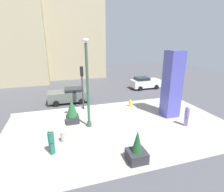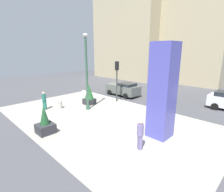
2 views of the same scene
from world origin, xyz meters
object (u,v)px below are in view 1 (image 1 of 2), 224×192
(art_pillar_blue, at_px, (172,85))
(concrete_bollard, at_px, (63,137))
(car_far_lane, at_px, (145,83))
(lamp_post, at_px, (88,87))
(traffic_light_corner, at_px, (82,81))
(fire_hydrant, at_px, (130,103))
(potted_plant_by_pillar, at_px, (72,112))
(pedestrian_by_curb, at_px, (187,115))
(pedestrian_crossing, at_px, (51,140))
(potted_plant_near_right, at_px, (137,150))
(car_passing_lane, at_px, (69,95))

(art_pillar_blue, distance_m, concrete_bollard, 10.03)
(art_pillar_blue, xyz_separation_m, car_far_lane, (2.21, 9.13, -2.08))
(lamp_post, distance_m, traffic_light_corner, 3.88)
(fire_hydrant, relative_size, concrete_bollard, 1.00)
(potted_plant_by_pillar, bearing_deg, art_pillar_blue, -7.18)
(art_pillar_blue, distance_m, pedestrian_by_curb, 2.96)
(art_pillar_blue, distance_m, pedestrian_crossing, 10.84)
(lamp_post, relative_size, traffic_light_corner, 1.58)
(potted_plant_by_pillar, bearing_deg, car_far_lane, 36.40)
(lamp_post, relative_size, fire_hydrant, 9.05)
(lamp_post, distance_m, potted_plant_near_right, 5.93)
(concrete_bollard, relative_size, pedestrian_by_curb, 0.43)
(art_pillar_blue, distance_m, potted_plant_by_pillar, 8.97)
(fire_hydrant, relative_size, car_far_lane, 0.18)
(car_passing_lane, distance_m, pedestrian_by_curb, 12.11)
(concrete_bollard, relative_size, pedestrian_crossing, 0.44)
(potted_plant_by_pillar, distance_m, concrete_bollard, 3.02)
(concrete_bollard, height_order, pedestrian_crossing, pedestrian_crossing)
(car_passing_lane, bearing_deg, potted_plant_by_pillar, -90.97)
(art_pillar_blue, bearing_deg, traffic_light_corner, 152.57)
(art_pillar_blue, xyz_separation_m, car_passing_lane, (-8.60, 6.26, -2.09))
(pedestrian_by_curb, bearing_deg, lamp_post, 163.75)
(art_pillar_blue, relative_size, potted_plant_near_right, 3.03)
(pedestrian_by_curb, xyz_separation_m, pedestrian_crossing, (-10.30, -0.70, -0.02))
(art_pillar_blue, height_order, pedestrian_crossing, art_pillar_blue)
(concrete_bollard, bearing_deg, art_pillar_blue, 10.30)
(potted_plant_near_right, distance_m, concrete_bollard, 5.14)
(art_pillar_blue, height_order, fire_hydrant, art_pillar_blue)
(concrete_bollard, distance_m, car_passing_lane, 8.06)
(traffic_light_corner, relative_size, pedestrian_by_curb, 2.46)
(lamp_post, xyz_separation_m, potted_plant_near_right, (1.86, -4.99, -2.61))
(pedestrian_crossing, bearing_deg, car_passing_lane, 79.80)
(potted_plant_by_pillar, distance_m, car_far_lane, 13.54)
(art_pillar_blue, bearing_deg, potted_plant_by_pillar, 172.82)
(potted_plant_by_pillar, height_order, pedestrian_by_curb, potted_plant_by_pillar)
(potted_plant_by_pillar, xyz_separation_m, car_far_lane, (10.90, 8.03, -0.15))
(lamp_post, height_order, potted_plant_near_right, lamp_post)
(concrete_bollard, relative_size, car_passing_lane, 0.17)
(fire_hydrant, bearing_deg, potted_plant_near_right, -110.37)
(car_passing_lane, bearing_deg, art_pillar_blue, -36.05)
(fire_hydrant, bearing_deg, potted_plant_by_pillar, -161.57)
(potted_plant_near_right, bearing_deg, car_passing_lane, 104.88)
(art_pillar_blue, bearing_deg, potted_plant_near_right, -138.14)
(car_passing_lane, distance_m, pedestrian_crossing, 9.32)
(potted_plant_near_right, height_order, traffic_light_corner, traffic_light_corner)
(traffic_light_corner, xyz_separation_m, pedestrian_by_curb, (7.43, -6.05, -1.94))
(potted_plant_by_pillar, height_order, car_far_lane, potted_plant_by_pillar)
(concrete_bollard, bearing_deg, traffic_light_corner, 68.74)
(pedestrian_crossing, bearing_deg, art_pillar_blue, 15.89)
(potted_plant_by_pillar, distance_m, fire_hydrant, 6.47)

